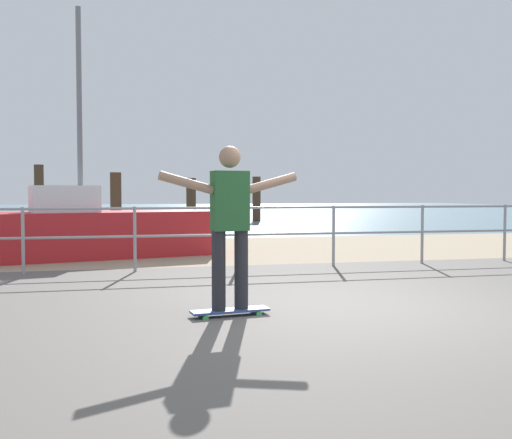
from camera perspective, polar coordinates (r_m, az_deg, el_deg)
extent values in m
cube|color=#605B56|center=(5.55, 14.67, -10.65)|extent=(24.00, 10.00, 0.04)
cube|color=tan|center=(13.09, -1.80, -2.93)|extent=(24.00, 6.00, 0.04)
cube|color=slate|center=(40.88, -9.40, 0.81)|extent=(72.00, 50.00, 0.04)
cylinder|color=gray|center=(9.52, -21.76, -2.03)|extent=(0.05, 0.05, 1.05)
cylinder|color=gray|center=(9.41, -11.72, -1.95)|extent=(0.05, 0.05, 1.05)
cylinder|color=gray|center=(9.59, -1.76, -1.81)|extent=(0.05, 0.05, 1.05)
cylinder|color=gray|center=(10.04, 7.57, -1.63)|extent=(0.05, 0.05, 1.05)
cylinder|color=gray|center=(10.74, 15.89, -1.43)|extent=(0.05, 0.05, 1.05)
cylinder|color=gray|center=(11.63, 23.07, -1.24)|extent=(0.05, 0.05, 1.05)
cylinder|color=gray|center=(9.56, -1.77, 1.15)|extent=(13.27, 0.04, 0.04)
cylinder|color=gray|center=(9.59, -1.76, -1.50)|extent=(13.27, 0.04, 0.04)
cube|color=#B21E23|center=(11.75, -15.24, -1.45)|extent=(4.61, 2.41, 0.90)
cone|color=#B21E23|center=(12.37, -5.20, -1.17)|extent=(1.25, 1.00, 0.77)
cylinder|color=slate|center=(11.77, -16.83, 10.17)|extent=(0.10, 0.10, 3.87)
cube|color=silver|center=(11.61, -18.18, 1.92)|extent=(1.38, 1.16, 0.50)
cube|color=#334C8C|center=(6.00, -2.54, -8.85)|extent=(0.82, 0.30, 0.02)
cylinder|color=#3FBF59|center=(5.86, -4.95, -9.57)|extent=(0.06, 0.04, 0.06)
cylinder|color=#3FBF59|center=(6.01, -5.35, -9.26)|extent=(0.06, 0.04, 0.06)
cylinder|color=#3FBF59|center=(6.02, 0.27, -9.21)|extent=(0.06, 0.04, 0.06)
cylinder|color=#3FBF59|center=(6.17, -0.26, -8.92)|extent=(0.06, 0.04, 0.06)
cylinder|color=#26262B|center=(5.90, -3.66, -5.00)|extent=(0.14, 0.14, 0.80)
cylinder|color=#26262B|center=(5.97, -1.45, -4.90)|extent=(0.14, 0.14, 0.80)
cube|color=#26592D|center=(5.88, -2.56, 1.83)|extent=(0.38, 0.24, 0.60)
sphere|color=#9E755B|center=(5.89, -2.57, 6.11)|extent=(0.22, 0.22, 0.22)
cylinder|color=#9E755B|center=(5.76, -6.80, 3.57)|extent=(0.56, 0.16, 0.23)
cylinder|color=#9E755B|center=(6.03, 1.48, 3.55)|extent=(0.56, 0.16, 0.23)
cylinder|color=#422D1E|center=(24.40, -20.37, 2.26)|extent=(0.36, 0.36, 2.36)
cylinder|color=#422D1E|center=(18.12, -13.49, 1.52)|extent=(0.33, 0.33, 1.88)
cylinder|color=#422D1E|center=(24.38, -6.34, 1.83)|extent=(0.40, 0.40, 1.88)
cylinder|color=#422D1E|center=(25.70, 0.05, 2.00)|extent=(0.36, 0.36, 1.97)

